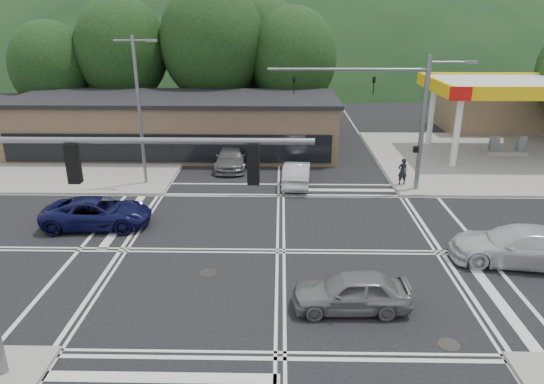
{
  "coord_description": "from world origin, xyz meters",
  "views": [
    {
      "loc": [
        -0.02,
        -19.68,
        10.11
      ],
      "look_at": [
        -0.47,
        3.98,
        1.4
      ],
      "focal_mm": 32.0,
      "sensor_mm": 36.0,
      "label": 1
    }
  ],
  "objects_px": {
    "car_grey_center": "(351,291)",
    "pedestrian": "(403,171)",
    "car_silver_east": "(519,246)",
    "car_northbound": "(231,157)",
    "car_queue_b": "(320,145)",
    "car_queue_a": "(297,173)",
    "car_blue_west": "(97,213)"
  },
  "relations": [
    {
      "from": "car_blue_west",
      "to": "pedestrian",
      "type": "height_order",
      "value": "pedestrian"
    },
    {
      "from": "car_silver_east",
      "to": "car_queue_a",
      "type": "xyz_separation_m",
      "value": [
        -9.19,
        10.07,
        -0.08
      ]
    },
    {
      "from": "pedestrian",
      "to": "car_silver_east",
      "type": "bearing_deg",
      "value": 95.51
    },
    {
      "from": "car_silver_east",
      "to": "car_northbound",
      "type": "relative_size",
      "value": 1.12
    },
    {
      "from": "car_queue_a",
      "to": "pedestrian",
      "type": "height_order",
      "value": "pedestrian"
    },
    {
      "from": "car_grey_center",
      "to": "car_queue_a",
      "type": "xyz_separation_m",
      "value": [
        -1.54,
        13.7,
        0.02
      ]
    },
    {
      "from": "car_silver_east",
      "to": "car_queue_b",
      "type": "relative_size",
      "value": 1.21
    },
    {
      "from": "car_blue_west",
      "to": "car_queue_b",
      "type": "bearing_deg",
      "value": -45.73
    },
    {
      "from": "car_blue_west",
      "to": "car_grey_center",
      "type": "xyz_separation_m",
      "value": [
        11.76,
        -7.1,
        -0.01
      ]
    },
    {
      "from": "car_queue_a",
      "to": "pedestrian",
      "type": "relative_size",
      "value": 2.71
    },
    {
      "from": "pedestrian",
      "to": "car_northbound",
      "type": "bearing_deg",
      "value": -29.24
    },
    {
      "from": "car_grey_center",
      "to": "car_queue_b",
      "type": "xyz_separation_m",
      "value": [
        0.42,
        20.37,
        0.08
      ]
    },
    {
      "from": "car_silver_east",
      "to": "car_northbound",
      "type": "xyz_separation_m",
      "value": [
        -13.7,
        13.71,
        -0.09
      ]
    },
    {
      "from": "car_grey_center",
      "to": "pedestrian",
      "type": "height_order",
      "value": "pedestrian"
    },
    {
      "from": "car_queue_b",
      "to": "car_northbound",
      "type": "bearing_deg",
      "value": 19.45
    },
    {
      "from": "car_northbound",
      "to": "pedestrian",
      "type": "xyz_separation_m",
      "value": [
        11.01,
        -3.89,
        0.25
      ]
    },
    {
      "from": "car_silver_east",
      "to": "car_queue_a",
      "type": "bearing_deg",
      "value": -127.75
    },
    {
      "from": "car_blue_west",
      "to": "car_grey_center",
      "type": "height_order",
      "value": "car_blue_west"
    },
    {
      "from": "car_grey_center",
      "to": "car_queue_b",
      "type": "height_order",
      "value": "car_queue_b"
    },
    {
      "from": "car_silver_east",
      "to": "car_northbound",
      "type": "height_order",
      "value": "car_silver_east"
    },
    {
      "from": "car_silver_east",
      "to": "pedestrian",
      "type": "xyz_separation_m",
      "value": [
        -2.69,
        9.82,
        0.16
      ]
    },
    {
      "from": "car_queue_a",
      "to": "car_northbound",
      "type": "relative_size",
      "value": 0.9
    },
    {
      "from": "car_queue_a",
      "to": "car_northbound",
      "type": "bearing_deg",
      "value": -34.16
    },
    {
      "from": "car_queue_a",
      "to": "car_northbound",
      "type": "distance_m",
      "value": 5.8
    },
    {
      "from": "car_blue_west",
      "to": "pedestrian",
      "type": "xyz_separation_m",
      "value": [
        16.72,
        6.34,
        0.25
      ]
    },
    {
      "from": "pedestrian",
      "to": "car_grey_center",
      "type": "bearing_deg",
      "value": 59.97
    },
    {
      "from": "car_queue_a",
      "to": "car_blue_west",
      "type": "bearing_deg",
      "value": 37.52
    },
    {
      "from": "car_grey_center",
      "to": "pedestrian",
      "type": "relative_size",
      "value": 2.55
    },
    {
      "from": "car_blue_west",
      "to": "car_grey_center",
      "type": "relative_size",
      "value": 1.25
    },
    {
      "from": "car_blue_west",
      "to": "pedestrian",
      "type": "bearing_deg",
      "value": -72.4
    },
    {
      "from": "car_blue_west",
      "to": "car_silver_east",
      "type": "height_order",
      "value": "car_silver_east"
    },
    {
      "from": "car_northbound",
      "to": "pedestrian",
      "type": "height_order",
      "value": "pedestrian"
    }
  ]
}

